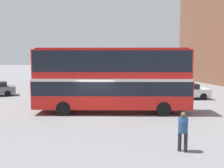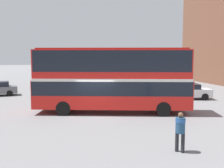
{
  "view_description": "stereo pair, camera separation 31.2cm",
  "coord_description": "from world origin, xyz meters",
  "px_view_note": "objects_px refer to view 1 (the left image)",
  "views": [
    {
      "loc": [
        -2.75,
        -17.64,
        4.06
      ],
      "look_at": [
        1.39,
        0.72,
        2.1
      ],
      "focal_mm": 42.0,
      "sensor_mm": 36.0,
      "label": 1
    },
    {
      "loc": [
        -2.44,
        -17.7,
        4.06
      ],
      "look_at": [
        1.39,
        0.72,
        2.1
      ],
      "focal_mm": 42.0,
      "sensor_mm": 36.0,
      "label": 2
    }
  ],
  "objects_px": {
    "pedestrian_foreground": "(183,128)",
    "parked_car_side_street": "(173,84)",
    "double_decker_bus": "(112,76)",
    "parked_car_kerb_far": "(188,91)"
  },
  "relations": [
    {
      "from": "pedestrian_foreground",
      "to": "parked_car_side_street",
      "type": "distance_m",
      "value": 21.05
    },
    {
      "from": "pedestrian_foreground",
      "to": "parked_car_kerb_far",
      "type": "relative_size",
      "value": 0.41
    },
    {
      "from": "double_decker_bus",
      "to": "pedestrian_foreground",
      "type": "distance_m",
      "value": 8.62
    },
    {
      "from": "pedestrian_foreground",
      "to": "parked_car_side_street",
      "type": "xyz_separation_m",
      "value": [
        8.74,
        19.15,
        -0.28
      ]
    },
    {
      "from": "double_decker_bus",
      "to": "parked_car_kerb_far",
      "type": "relative_size",
      "value": 2.68
    },
    {
      "from": "parked_car_kerb_far",
      "to": "pedestrian_foreground",
      "type": "bearing_deg",
      "value": -107.35
    },
    {
      "from": "double_decker_bus",
      "to": "pedestrian_foreground",
      "type": "bearing_deg",
      "value": -67.93
    },
    {
      "from": "double_decker_bus",
      "to": "parked_car_kerb_far",
      "type": "height_order",
      "value": "double_decker_bus"
    },
    {
      "from": "parked_car_kerb_far",
      "to": "parked_car_side_street",
      "type": "xyz_separation_m",
      "value": [
        1.44,
        6.24,
        0.02
      ]
    },
    {
      "from": "double_decker_bus",
      "to": "parked_car_kerb_far",
      "type": "bearing_deg",
      "value": 41.74
    }
  ]
}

